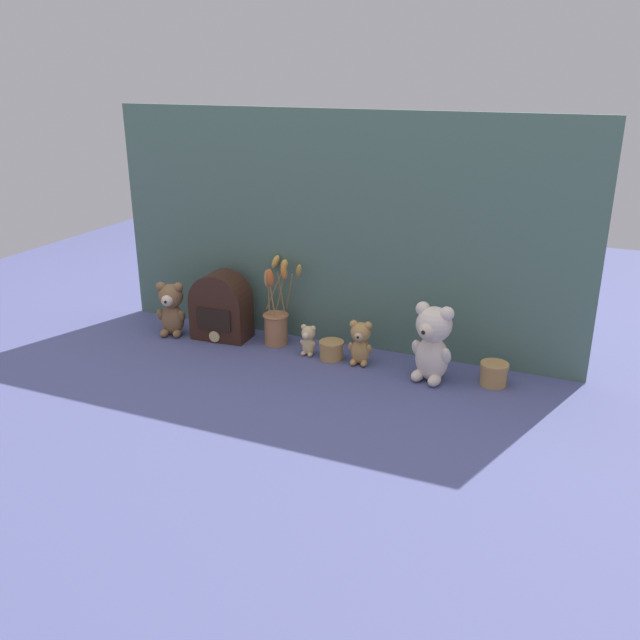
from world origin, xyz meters
TOP-DOWN VIEW (x-y plane):
  - ground_plane at (0.00, 0.00)m, footprint 4.00×4.00m
  - backdrop_wall at (0.00, 0.17)m, footprint 1.68×0.02m
  - teddy_bear_large at (0.39, -0.01)m, footprint 0.14×0.13m
  - teddy_bear_medium at (-0.58, -0.01)m, footprint 0.11×0.10m
  - teddy_bear_small at (0.14, 0.02)m, footprint 0.08×0.08m
  - teddy_bear_tiny at (-0.04, 0.02)m, footprint 0.06×0.05m
  - flower_vase at (-0.19, 0.07)m, footprint 0.14×0.15m
  - vintage_radio at (-0.40, 0.04)m, footprint 0.21×0.13m
  - decorative_tin_tall at (0.04, 0.02)m, footprint 0.08×0.08m
  - decorative_tin_short at (0.58, 0.03)m, footprint 0.09×0.09m

SIDE VIEW (x-z plane):
  - ground_plane at x=0.00m, z-range 0.00..0.00m
  - decorative_tin_tall at x=0.04m, z-range 0.00..0.06m
  - decorative_tin_short at x=0.58m, z-range 0.00..0.07m
  - teddy_bear_tiny at x=-0.04m, z-range 0.00..0.11m
  - teddy_bear_small at x=0.14m, z-range 0.00..0.15m
  - flower_vase at x=-0.19m, z-range -0.06..0.25m
  - teddy_bear_medium at x=-0.58m, z-range 0.00..0.20m
  - vintage_radio at x=-0.40m, z-range -0.01..0.24m
  - teddy_bear_large at x=0.39m, z-range 0.01..0.26m
  - backdrop_wall at x=0.00m, z-range 0.00..0.80m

